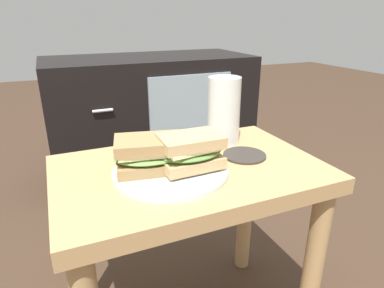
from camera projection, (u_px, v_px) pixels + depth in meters
side_table at (190, 203)px, 0.73m from camera, size 0.56×0.36×0.46m
tv_cabinet at (151, 116)px, 1.65m from camera, size 0.96×0.46×0.58m
plate at (171, 171)px, 0.67m from camera, size 0.23×0.23×0.01m
sandwich_front at (149, 155)px, 0.65m from camera, size 0.15×0.12×0.07m
sandwich_back at (191, 151)px, 0.65m from camera, size 0.13×0.09×0.07m
beer_glass at (224, 112)px, 0.81m from camera, size 0.08×0.08×0.16m
coaster at (245, 155)px, 0.75m from camera, size 0.10×0.10×0.01m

